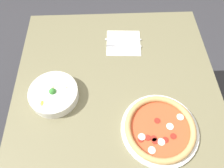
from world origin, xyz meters
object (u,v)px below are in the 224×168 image
pizza (160,128)px  fork (124,46)px  knife (125,39)px  bowl (54,94)px

pizza → fork: pizza is taller
pizza → knife: pizza is taller
fork → knife: size_ratio=0.96×
bowl → knife: (0.35, -0.36, -0.03)m
pizza → knife: bearing=11.9°
pizza → knife: (0.54, 0.11, -0.01)m
bowl → fork: 0.46m
pizza → knife: size_ratio=1.65×
knife → fork: bearing=85.7°
pizza → bowl: bearing=68.7°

